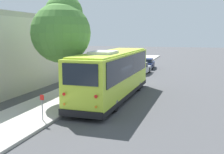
% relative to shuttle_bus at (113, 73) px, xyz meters
% --- Properties ---
extents(ground_plane, '(160.00, 160.00, 0.00)m').
position_rel_shuttle_bus_xyz_m(ground_plane, '(-1.12, -0.18, -1.91)').
color(ground_plane, '#474749').
extents(sidewalk_slab, '(80.00, 3.65, 0.15)m').
position_rel_shuttle_bus_xyz_m(sidewalk_slab, '(-1.12, 3.42, -1.83)').
color(sidewalk_slab, beige).
rests_on(sidewalk_slab, ground).
extents(curb_strip, '(80.00, 0.14, 0.15)m').
position_rel_shuttle_bus_xyz_m(curb_strip, '(-1.12, 1.52, -1.83)').
color(curb_strip, '#AAA69D').
rests_on(curb_strip, ground).
extents(shuttle_bus, '(11.57, 2.80, 3.54)m').
position_rel_shuttle_bus_xyz_m(shuttle_bus, '(0.00, 0.00, 0.00)').
color(shuttle_bus, '#BCDB38').
rests_on(shuttle_bus, ground).
extents(parked_sedan_silver, '(4.47, 1.98, 1.31)m').
position_rel_shuttle_bus_xyz_m(parked_sedan_silver, '(12.74, 0.54, -1.30)').
color(parked_sedan_silver, '#A8AAAF').
rests_on(parked_sedan_silver, ground).
extents(parked_sedan_navy, '(4.49, 1.88, 1.31)m').
position_rel_shuttle_bus_xyz_m(parked_sedan_navy, '(18.23, 0.63, -1.29)').
color(parked_sedan_navy, '#19234C').
rests_on(parked_sedan_navy, ground).
extents(street_tree, '(3.99, 3.99, 7.12)m').
position_rel_shuttle_bus_xyz_m(street_tree, '(-1.60, 3.12, 3.04)').
color(street_tree, brown).
rests_on(street_tree, sidewalk_slab).
extents(sign_post_near, '(0.06, 0.22, 1.36)m').
position_rel_shuttle_bus_xyz_m(sign_post_near, '(-6.31, 1.98, -1.05)').
color(sign_post_near, gray).
rests_on(sign_post_near, sidewalk_slab).
extents(sign_post_far, '(0.06, 0.22, 1.48)m').
position_rel_shuttle_bus_xyz_m(sign_post_far, '(-4.17, 1.98, -0.99)').
color(sign_post_far, gray).
rests_on(sign_post_far, sidewalk_slab).
extents(fire_hydrant, '(0.22, 0.22, 0.81)m').
position_rel_shuttle_bus_xyz_m(fire_hydrant, '(7.29, 1.88, -1.35)').
color(fire_hydrant, '#99999E').
rests_on(fire_hydrant, sidewalk_slab).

